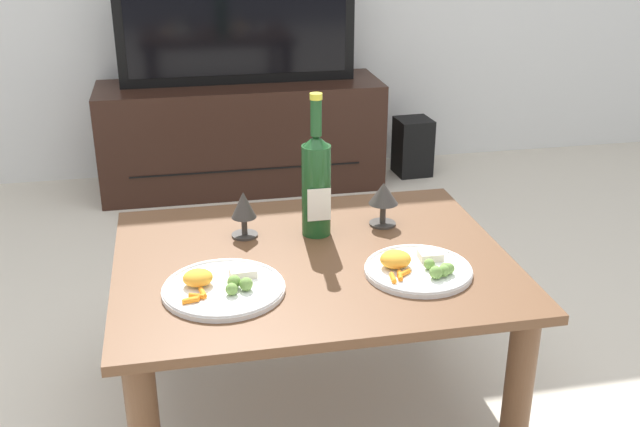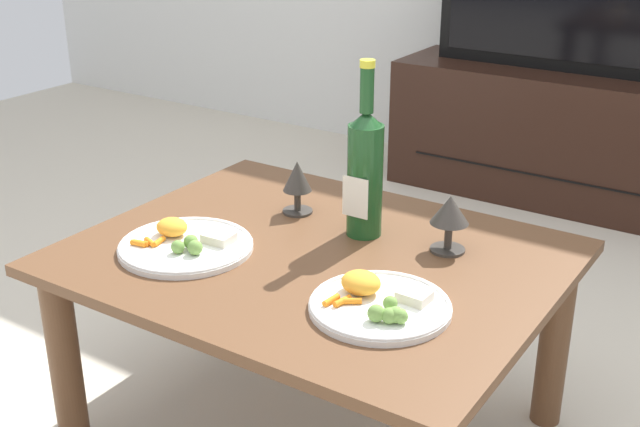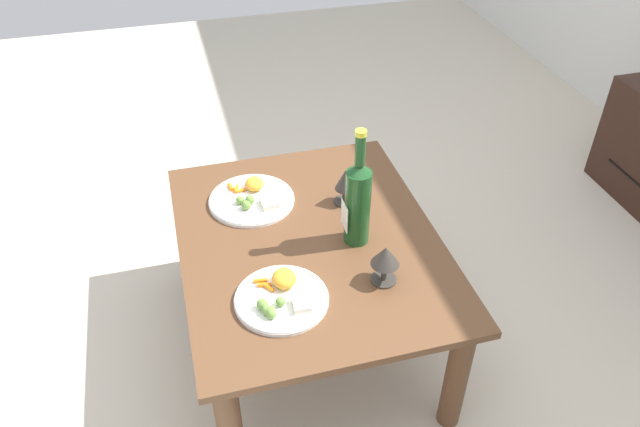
{
  "view_description": "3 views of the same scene",
  "coord_description": "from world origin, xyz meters",
  "px_view_note": "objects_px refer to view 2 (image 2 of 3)",
  "views": [
    {
      "loc": [
        -0.33,
        -1.71,
        1.32
      ],
      "look_at": [
        0.04,
        0.09,
        0.55
      ],
      "focal_mm": 42.01,
      "sensor_mm": 36.0,
      "label": 1
    },
    {
      "loc": [
        0.88,
        -1.31,
        1.22
      ],
      "look_at": [
        0.0,
        0.02,
        0.55
      ],
      "focal_mm": 45.67,
      "sensor_mm": 36.0,
      "label": 2
    },
    {
      "loc": [
        1.44,
        -0.35,
        1.73
      ],
      "look_at": [
        -0.02,
        0.04,
        0.54
      ],
      "focal_mm": 34.64,
      "sensor_mm": 36.0,
      "label": 3
    }
  ],
  "objects_px": {
    "dining_table": "(314,286)",
    "tv_stand": "(564,137)",
    "goblet_left": "(297,180)",
    "goblet_right": "(450,213)",
    "wine_bottle": "(365,169)",
    "dinner_plate_right": "(379,303)",
    "dinner_plate_left": "(185,244)"
  },
  "relations": [
    {
      "from": "dining_table",
      "to": "tv_stand",
      "type": "xyz_separation_m",
      "value": [
        -0.01,
        1.79,
        -0.13
      ]
    },
    {
      "from": "goblet_left",
      "to": "goblet_right",
      "type": "height_order",
      "value": "goblet_left"
    },
    {
      "from": "wine_bottle",
      "to": "tv_stand",
      "type": "bearing_deg",
      "value": 91.57
    },
    {
      "from": "wine_bottle",
      "to": "dinner_plate_right",
      "type": "relative_size",
      "value": 1.48
    },
    {
      "from": "goblet_left",
      "to": "goblet_right",
      "type": "distance_m",
      "value": 0.39
    },
    {
      "from": "dining_table",
      "to": "goblet_right",
      "type": "relative_size",
      "value": 7.98
    },
    {
      "from": "goblet_right",
      "to": "dinner_plate_left",
      "type": "height_order",
      "value": "goblet_right"
    },
    {
      "from": "goblet_left",
      "to": "dinner_plate_left",
      "type": "height_order",
      "value": "goblet_left"
    },
    {
      "from": "dining_table",
      "to": "dinner_plate_left",
      "type": "bearing_deg",
      "value": -150.31
    },
    {
      "from": "dining_table",
      "to": "wine_bottle",
      "type": "distance_m",
      "value": 0.28
    },
    {
      "from": "tv_stand",
      "to": "dinner_plate_right",
      "type": "xyz_separation_m",
      "value": [
        0.24,
        -1.93,
        0.22
      ]
    },
    {
      "from": "dining_table",
      "to": "dinner_plate_right",
      "type": "relative_size",
      "value": 3.78
    },
    {
      "from": "dining_table",
      "to": "tv_stand",
      "type": "height_order",
      "value": "tv_stand"
    },
    {
      "from": "dinner_plate_left",
      "to": "tv_stand",
      "type": "bearing_deg",
      "value": 83.01
    },
    {
      "from": "wine_bottle",
      "to": "dining_table",
      "type": "bearing_deg",
      "value": -105.09
    },
    {
      "from": "tv_stand",
      "to": "goblet_left",
      "type": "height_order",
      "value": "goblet_left"
    },
    {
      "from": "dining_table",
      "to": "tv_stand",
      "type": "bearing_deg",
      "value": 90.21
    },
    {
      "from": "dining_table",
      "to": "dinner_plate_right",
      "type": "bearing_deg",
      "value": -30.54
    },
    {
      "from": "dinner_plate_right",
      "to": "wine_bottle",
      "type": "bearing_deg",
      "value": 125.08
    },
    {
      "from": "dining_table",
      "to": "goblet_left",
      "type": "relative_size",
      "value": 7.81
    },
    {
      "from": "dinner_plate_left",
      "to": "wine_bottle",
      "type": "bearing_deg",
      "value": 45.01
    },
    {
      "from": "tv_stand",
      "to": "goblet_right",
      "type": "relative_size",
      "value": 10.6
    },
    {
      "from": "wine_bottle",
      "to": "dinner_plate_left",
      "type": "xyz_separation_m",
      "value": [
        -0.28,
        -0.28,
        -0.14
      ]
    },
    {
      "from": "dining_table",
      "to": "goblet_right",
      "type": "height_order",
      "value": "goblet_right"
    },
    {
      "from": "tv_stand",
      "to": "dining_table",
      "type": "bearing_deg",
      "value": -89.79
    },
    {
      "from": "goblet_left",
      "to": "dining_table",
      "type": "bearing_deg",
      "value": -46.23
    },
    {
      "from": "wine_bottle",
      "to": "dinner_plate_right",
      "type": "bearing_deg",
      "value": -54.92
    },
    {
      "from": "tv_stand",
      "to": "dinner_plate_left",
      "type": "xyz_separation_m",
      "value": [
        -0.24,
        -1.93,
        0.22
      ]
    },
    {
      "from": "goblet_left",
      "to": "dinner_plate_right",
      "type": "xyz_separation_m",
      "value": [
        0.4,
        -0.3,
        -0.07
      ]
    },
    {
      "from": "dining_table",
      "to": "goblet_left",
      "type": "xyz_separation_m",
      "value": [
        -0.16,
        0.16,
        0.17
      ]
    },
    {
      "from": "goblet_right",
      "to": "dinner_plate_right",
      "type": "relative_size",
      "value": 0.47
    },
    {
      "from": "wine_bottle",
      "to": "goblet_right",
      "type": "bearing_deg",
      "value": 6.34
    }
  ]
}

